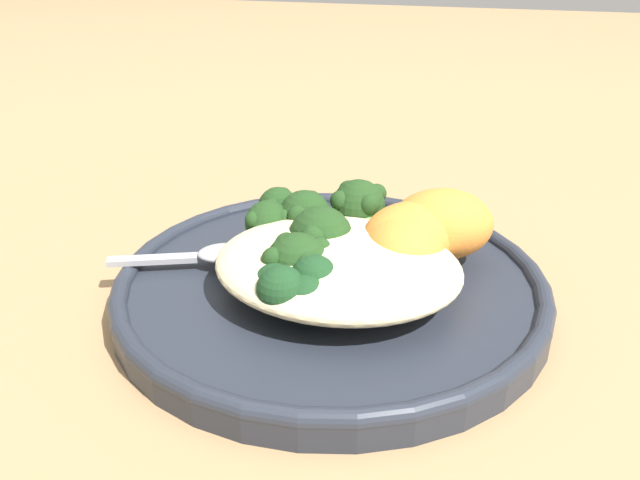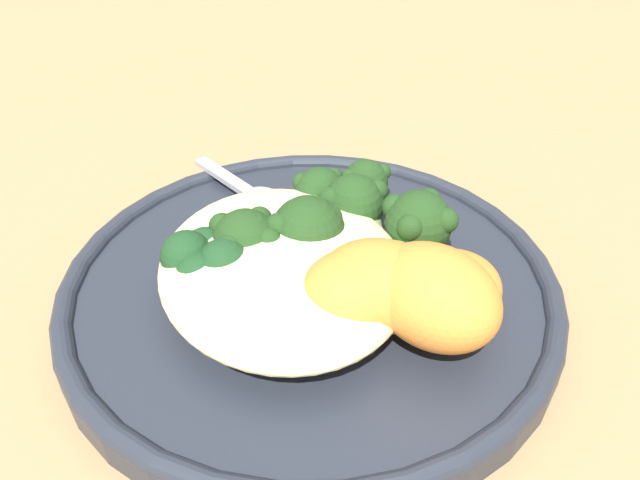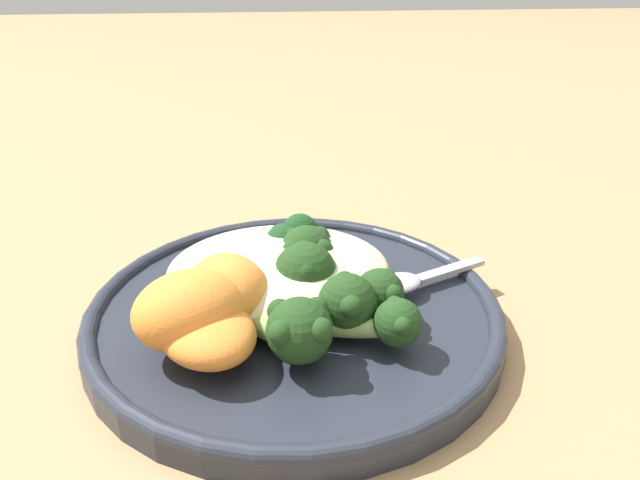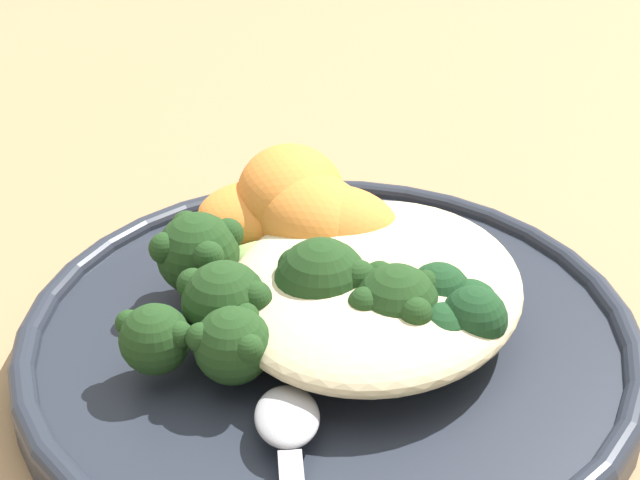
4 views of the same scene
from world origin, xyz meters
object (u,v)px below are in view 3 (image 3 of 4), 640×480
at_px(broccoli_stalk_2, 330,306).
at_px(broccoli_stalk_6, 269,281).
at_px(sweet_potato_chunk_3, 224,289).
at_px(broccoli_stalk_3, 341,299).
at_px(kale_tuft, 295,243).
at_px(sweet_potato_chunk_1, 221,295).
at_px(sweet_potato_chunk_0, 189,310).
at_px(plate, 294,313).
at_px(broccoli_stalk_1, 355,322).
at_px(spoon, 409,280).
at_px(broccoli_stalk_0, 286,326).
at_px(quinoa_mound, 277,269).
at_px(sweet_potato_chunk_2, 206,332).
at_px(broccoli_stalk_5, 300,258).
at_px(broccoli_stalk_4, 300,276).

height_order(broccoli_stalk_2, broccoli_stalk_6, broccoli_stalk_2).
height_order(broccoli_stalk_2, sweet_potato_chunk_3, sweet_potato_chunk_3).
relative_size(broccoli_stalk_2, broccoli_stalk_6, 1.22).
distance_m(broccoli_stalk_3, kale_tuft, 0.08).
xyz_separation_m(sweet_potato_chunk_1, sweet_potato_chunk_3, (0.00, 0.01, -0.00)).
distance_m(broccoli_stalk_3, sweet_potato_chunk_0, 0.10).
relative_size(plate, sweet_potato_chunk_3, 4.39).
bearing_deg(kale_tuft, sweet_potato_chunk_0, -125.04).
bearing_deg(broccoli_stalk_1, spoon, 69.88).
bearing_deg(sweet_potato_chunk_1, broccoli_stalk_0, -39.55).
distance_m(plate, quinoa_mound, 0.03).
bearing_deg(broccoli_stalk_6, kale_tuft, 2.76).
distance_m(quinoa_mound, broccoli_stalk_2, 0.06).
bearing_deg(sweet_potato_chunk_3, sweet_potato_chunk_0, -123.79).
bearing_deg(broccoli_stalk_3, kale_tuft, 105.19).
height_order(broccoli_stalk_2, kale_tuft, broccoli_stalk_2).
bearing_deg(broccoli_stalk_2, quinoa_mound, 129.81).
bearing_deg(plate, kale_tuft, 85.13).
distance_m(broccoli_stalk_0, sweet_potato_chunk_1, 0.05).
distance_m(broccoli_stalk_6, sweet_potato_chunk_3, 0.04).
bearing_deg(sweet_potato_chunk_1, broccoli_stalk_2, -9.14).
relative_size(quinoa_mound, broccoli_stalk_1, 1.36).
xyz_separation_m(broccoli_stalk_3, sweet_potato_chunk_2, (-0.08, -0.03, 0.00)).
distance_m(broccoli_stalk_1, broccoli_stalk_6, 0.08).
bearing_deg(broccoli_stalk_0, plate, 134.17).
xyz_separation_m(broccoli_stalk_1, spoon, (0.05, 0.06, -0.01)).
relative_size(broccoli_stalk_0, broccoli_stalk_1, 0.75).
bearing_deg(broccoli_stalk_1, plate, 144.47).
bearing_deg(broccoli_stalk_5, broccoli_stalk_1, -123.13).
xyz_separation_m(sweet_potato_chunk_0, sweet_potato_chunk_1, (0.02, 0.02, -0.00)).
xyz_separation_m(broccoli_stalk_2, spoon, (0.06, 0.05, -0.01)).
distance_m(broccoli_stalk_5, kale_tuft, 0.03).
height_order(broccoli_stalk_4, broccoli_stalk_6, broccoli_stalk_4).
bearing_deg(spoon, kale_tuft, 126.76).
distance_m(broccoli_stalk_5, sweet_potato_chunk_3, 0.07).
relative_size(plate, spoon, 3.04).
bearing_deg(sweet_potato_chunk_2, quinoa_mound, 58.64).
height_order(broccoli_stalk_3, spoon, broccoli_stalk_3).
bearing_deg(broccoli_stalk_4, plate, 113.54).
bearing_deg(sweet_potato_chunk_0, broccoli_stalk_0, -13.08).
distance_m(sweet_potato_chunk_2, sweet_potato_chunk_3, 0.04).
relative_size(broccoli_stalk_4, sweet_potato_chunk_2, 1.11).
bearing_deg(broccoli_stalk_5, sweet_potato_chunk_3, 164.56).
height_order(broccoli_stalk_4, kale_tuft, broccoli_stalk_4).
bearing_deg(broccoli_stalk_4, spoon, -21.15).
xyz_separation_m(sweet_potato_chunk_1, kale_tuft, (0.05, 0.08, -0.00)).
distance_m(quinoa_mound, sweet_potato_chunk_1, 0.06).
bearing_deg(plate, quinoa_mound, 118.43).
bearing_deg(quinoa_mound, sweet_potato_chunk_3, -137.09).
bearing_deg(sweet_potato_chunk_3, sweet_potato_chunk_2, -103.12).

